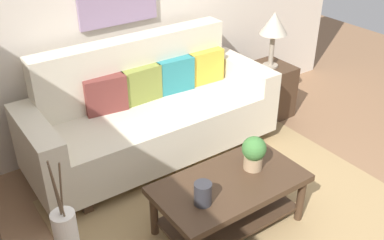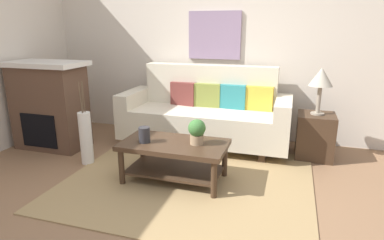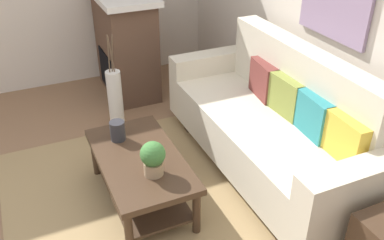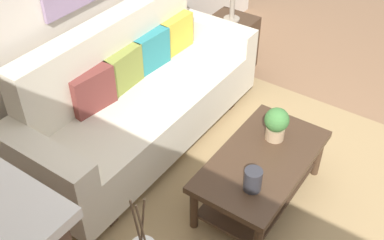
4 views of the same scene
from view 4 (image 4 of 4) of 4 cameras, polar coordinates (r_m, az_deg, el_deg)
name	(u,v)px [view 4 (image 4 of 4)]	position (r m, az deg, el deg)	size (l,w,h in m)	color
ground_plane	(322,213)	(3.65, 15.61, -10.89)	(9.28, 9.28, 0.00)	#8C6647
area_rug	(262,184)	(3.75, 8.58, -7.75)	(2.55, 2.17, 0.01)	#A38456
couch	(138,100)	(3.85, -6.64, 2.44)	(2.25, 0.84, 1.08)	beige
throw_pillow_maroon	(92,91)	(3.58, -12.09, 3.50)	(0.36, 0.12, 0.32)	brown
throw_pillow_olive	(123,70)	(3.78, -8.39, 6.10)	(0.36, 0.12, 0.32)	olive
throw_pillow_teal	(151,51)	(4.00, -5.05, 8.41)	(0.36, 0.12, 0.32)	teal
throw_pillow_mustard	(175,34)	(4.23, -2.03, 10.44)	(0.36, 0.12, 0.32)	gold
coffee_table	(261,169)	(3.42, 8.42, -5.97)	(1.10, 0.60, 0.43)	#422D1E
tabletop_vase	(253,180)	(3.07, 7.43, -7.26)	(0.12, 0.12, 0.16)	#2D2D33
potted_plant_tabletop	(276,123)	(3.42, 10.26, -0.38)	(0.18, 0.18, 0.26)	tan
side_table	(230,45)	(4.88, 4.67, 9.16)	(0.44, 0.44, 0.56)	#422D1E
floor_vase_branch_a	(143,222)	(2.45, -6.03, -12.29)	(0.01, 0.01, 0.36)	brown
floor_vase_branch_b	(136,225)	(2.44, -6.81, -12.55)	(0.01, 0.01, 0.36)	brown
floor_vase_branch_c	(142,228)	(2.43, -6.16, -12.92)	(0.01, 0.01, 0.36)	brown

